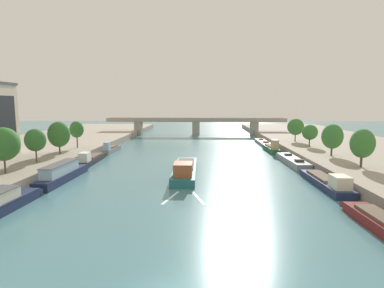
{
  "coord_description": "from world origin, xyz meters",
  "views": [
    {
      "loc": [
        2.29,
        -18.84,
        12.33
      ],
      "look_at": [
        0.0,
        53.63,
        2.87
      ],
      "focal_mm": 29.29,
      "sensor_mm": 36.0,
      "label": 1
    }
  ],
  "objects_px": {
    "barge_midriver": "(185,170)",
    "tree_right_second": "(310,132)",
    "tree_left_midway": "(77,130)",
    "tree_right_distant": "(296,127)",
    "moored_boat_left_midway": "(91,159)",
    "tree_right_far": "(362,143)",
    "tree_right_end_of_row": "(332,136)",
    "moored_boat_right_end": "(271,148)",
    "moored_boat_right_near": "(263,143)",
    "tree_left_distant": "(35,140)",
    "moored_boat_right_lone": "(327,182)",
    "moored_boat_right_second": "(292,161)",
    "bridge_far": "(196,124)",
    "moored_boat_left_second": "(111,149)",
    "tree_left_nearest": "(3,144)",
    "moored_boat_left_gap_after": "(62,173)",
    "tree_left_second": "(59,134)"
  },
  "relations": [
    {
      "from": "moored_boat_right_end",
      "to": "tree_left_second",
      "type": "xyz_separation_m",
      "value": [
        -47.19,
        -15.57,
        4.91
      ]
    },
    {
      "from": "moored_boat_right_lone",
      "to": "tree_right_far",
      "type": "relative_size",
      "value": 2.39
    },
    {
      "from": "moored_boat_right_second",
      "to": "tree_left_midway",
      "type": "distance_m",
      "value": 49.16
    },
    {
      "from": "tree_right_distant",
      "to": "moored_boat_right_end",
      "type": "bearing_deg",
      "value": -135.72
    },
    {
      "from": "tree_left_distant",
      "to": "tree_left_second",
      "type": "bearing_deg",
      "value": 88.92
    },
    {
      "from": "barge_midriver",
      "to": "moored_boat_right_near",
      "type": "bearing_deg",
      "value": 62.88
    },
    {
      "from": "moored_boat_left_midway",
      "to": "tree_left_distant",
      "type": "height_order",
      "value": "tree_left_distant"
    },
    {
      "from": "moored_boat_right_second",
      "to": "moored_boat_right_near",
      "type": "bearing_deg",
      "value": 89.89
    },
    {
      "from": "tree_left_distant",
      "to": "moored_boat_left_gap_after",
      "type": "bearing_deg",
      "value": -40.08
    },
    {
      "from": "moored_boat_right_lone",
      "to": "tree_left_second",
      "type": "relative_size",
      "value": 2.25
    },
    {
      "from": "tree_right_far",
      "to": "tree_right_end_of_row",
      "type": "xyz_separation_m",
      "value": [
        -0.34,
        11.12,
        -0.02
      ]
    },
    {
      "from": "moored_boat_left_second",
      "to": "tree_right_far",
      "type": "height_order",
      "value": "tree_right_far"
    },
    {
      "from": "tree_left_nearest",
      "to": "bridge_far",
      "type": "xyz_separation_m",
      "value": [
        27.25,
        76.09,
        -1.91
      ]
    },
    {
      "from": "tree_left_midway",
      "to": "tree_right_distant",
      "type": "xyz_separation_m",
      "value": [
        55.39,
        14.47,
        -0.32
      ]
    },
    {
      "from": "moored_boat_right_near",
      "to": "tree_left_distant",
      "type": "distance_m",
      "value": 62.97
    },
    {
      "from": "moored_boat_right_second",
      "to": "tree_right_end_of_row",
      "type": "distance_m",
      "value": 9.12
    },
    {
      "from": "tree_right_distant",
      "to": "moored_boat_right_lone",
      "type": "bearing_deg",
      "value": -100.19
    },
    {
      "from": "tree_right_distant",
      "to": "bridge_far",
      "type": "xyz_separation_m",
      "value": [
        -28.17,
        34.26,
        -1.49
      ]
    },
    {
      "from": "tree_right_end_of_row",
      "to": "tree_left_distant",
      "type": "bearing_deg",
      "value": -171.53
    },
    {
      "from": "moored_boat_right_end",
      "to": "tree_left_second",
      "type": "height_order",
      "value": "tree_left_second"
    },
    {
      "from": "moored_boat_right_near",
      "to": "tree_left_nearest",
      "type": "bearing_deg",
      "value": -134.2
    },
    {
      "from": "tree_left_nearest",
      "to": "tree_left_second",
      "type": "distance_m",
      "value": 18.22
    },
    {
      "from": "moored_boat_left_midway",
      "to": "tree_left_midway",
      "type": "relative_size",
      "value": 2.2
    },
    {
      "from": "barge_midriver",
      "to": "tree_right_far",
      "type": "xyz_separation_m",
      "value": [
        29.24,
        -1.13,
        4.8
      ]
    },
    {
      "from": "tree_right_second",
      "to": "bridge_far",
      "type": "relative_size",
      "value": 0.08
    },
    {
      "from": "moored_boat_left_second",
      "to": "tree_right_end_of_row",
      "type": "bearing_deg",
      "value": -16.85
    },
    {
      "from": "moored_boat_left_midway",
      "to": "moored_boat_right_near",
      "type": "xyz_separation_m",
      "value": [
        41.53,
        31.2,
        -0.31
      ]
    },
    {
      "from": "tree_right_distant",
      "to": "barge_midriver",
      "type": "bearing_deg",
      "value": -130.06
    },
    {
      "from": "barge_midriver",
      "to": "bridge_far",
      "type": "relative_size",
      "value": 0.29
    },
    {
      "from": "moored_boat_right_lone",
      "to": "tree_right_second",
      "type": "bearing_deg",
      "value": 75.77
    },
    {
      "from": "moored_boat_left_gap_after",
      "to": "moored_boat_right_near",
      "type": "xyz_separation_m",
      "value": [
        40.81,
        46.38,
        -0.72
      ]
    },
    {
      "from": "tree_right_end_of_row",
      "to": "moored_boat_right_end",
      "type": "bearing_deg",
      "value": 117.32
    },
    {
      "from": "barge_midriver",
      "to": "moored_boat_right_near",
      "type": "xyz_separation_m",
      "value": [
        21.42,
        41.82,
        -0.47
      ]
    },
    {
      "from": "moored_boat_right_near",
      "to": "moored_boat_right_second",
      "type": "bearing_deg",
      "value": -90.11
    },
    {
      "from": "moored_boat_right_end",
      "to": "bridge_far",
      "type": "bearing_deg",
      "value": 115.22
    },
    {
      "from": "barge_midriver",
      "to": "tree_right_second",
      "type": "relative_size",
      "value": 3.75
    },
    {
      "from": "moored_boat_right_lone",
      "to": "moored_boat_right_second",
      "type": "bearing_deg",
      "value": 89.86
    },
    {
      "from": "moored_boat_left_midway",
      "to": "tree_right_far",
      "type": "bearing_deg",
      "value": -13.39
    },
    {
      "from": "moored_boat_left_gap_after",
      "to": "moored_boat_right_end",
      "type": "height_order",
      "value": "moored_boat_right_end"
    },
    {
      "from": "moored_boat_left_midway",
      "to": "moored_boat_right_lone",
      "type": "xyz_separation_m",
      "value": [
        41.43,
        -17.88,
        0.0
      ]
    },
    {
      "from": "moored_boat_left_second",
      "to": "tree_left_distant",
      "type": "distance_m",
      "value": 24.58
    },
    {
      "from": "moored_boat_left_midway",
      "to": "tree_right_end_of_row",
      "type": "height_order",
      "value": "tree_right_end_of_row"
    },
    {
      "from": "tree_right_second",
      "to": "tree_right_distant",
      "type": "distance_m",
      "value": 10.32
    },
    {
      "from": "tree_right_end_of_row",
      "to": "bridge_far",
      "type": "relative_size",
      "value": 0.09
    },
    {
      "from": "tree_left_second",
      "to": "bridge_far",
      "type": "distance_m",
      "value": 63.99
    },
    {
      "from": "tree_left_nearest",
      "to": "tree_right_end_of_row",
      "type": "relative_size",
      "value": 1.09
    },
    {
      "from": "tree_left_midway",
      "to": "tree_right_far",
      "type": "distance_m",
      "value": 59.64
    },
    {
      "from": "tree_left_midway",
      "to": "bridge_far",
      "type": "distance_m",
      "value": 55.85
    },
    {
      "from": "tree_right_distant",
      "to": "moored_boat_right_second",
      "type": "bearing_deg",
      "value": -107.43
    },
    {
      "from": "moored_boat_right_lone",
      "to": "barge_midriver",
      "type": "bearing_deg",
      "value": 161.21
    }
  ]
}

